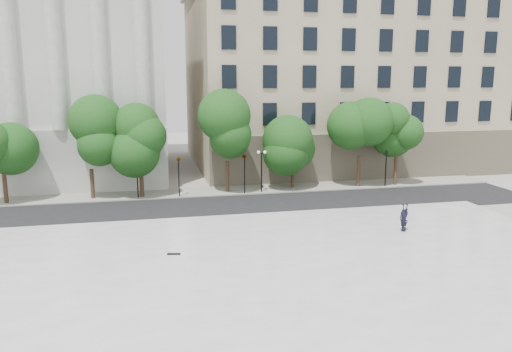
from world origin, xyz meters
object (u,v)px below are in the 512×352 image
at_px(skateboard, 174,254).
at_px(traffic_light_east, 245,154).
at_px(person_lying, 404,228).
at_px(traffic_light_west, 178,157).

bearing_deg(skateboard, traffic_light_east, 78.86).
bearing_deg(person_lying, traffic_light_west, 117.44).
distance_m(person_lying, skateboard, 15.29).
bearing_deg(skateboard, traffic_light_west, 98.40).
height_order(traffic_light_east, skateboard, traffic_light_east).
bearing_deg(skateboard, person_lying, 18.10).
distance_m(traffic_light_east, skateboard, 18.10).
bearing_deg(traffic_light_east, traffic_light_west, 180.00).
bearing_deg(traffic_light_west, skateboard, -94.89).
xyz_separation_m(traffic_light_east, person_lying, (7.87, -14.93, -3.03)).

